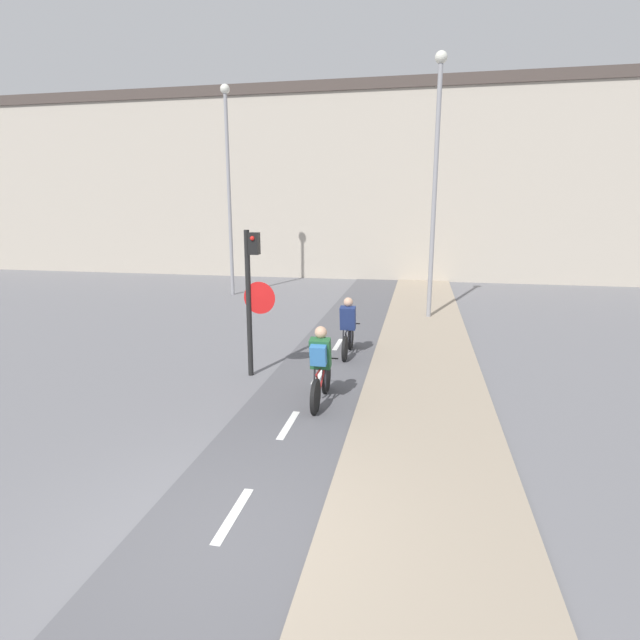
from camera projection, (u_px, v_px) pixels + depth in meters
name	position (u px, v px, depth m)	size (l,w,h in m)	color
ground_plane	(217.00, 544.00, 5.31)	(120.00, 120.00, 0.00)	slate
bike_lane	(217.00, 543.00, 5.31)	(2.00, 60.00, 0.02)	#56565B
sidewalk_strip	(428.00, 571.00, 4.88)	(2.40, 60.00, 0.05)	gray
building_row_background	(384.00, 185.00, 25.90)	(60.00, 5.20, 9.24)	#B2A899
traffic_light_pole	(252.00, 287.00, 10.22)	(0.67, 0.25, 3.06)	black
street_lamp_far	(228.00, 173.00, 19.40)	(0.36, 0.36, 8.02)	gray
street_lamp_sidewalk	(436.00, 165.00, 15.09)	(0.36, 0.36, 7.92)	gray
cyclist_near	(320.00, 367.00, 8.95)	(0.46, 1.64, 1.45)	black
cyclist_far	(348.00, 329.00, 11.92)	(0.46, 1.60, 1.43)	black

